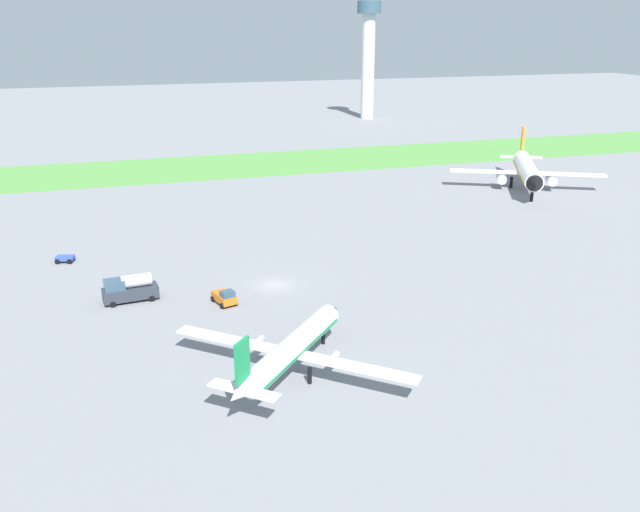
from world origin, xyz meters
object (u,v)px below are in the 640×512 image
airplane_parked_jet_far (527,170)px  pushback_tug_by_runway (225,297)px  fuel_truck_near_gate (129,289)px  control_tower (368,51)px  airplane_foreground_turboprop (291,349)px  baggage_cart_midfield (65,258)px

airplane_parked_jet_far → pushback_tug_by_runway: bearing=-32.2°
airplane_parked_jet_far → fuel_truck_near_gate: (-78.87, -35.93, -2.29)m
airplane_parked_jet_far → control_tower: bearing=-156.7°
fuel_truck_near_gate → pushback_tug_by_runway: bearing=151.9°
control_tower → pushback_tug_by_runway: bearing=-117.0°
airplane_foreground_turboprop → airplane_parked_jet_far: (64.97, 59.44, 1.09)m
baggage_cart_midfield → pushback_tug_by_runway: 28.71m
airplane_foreground_turboprop → pushback_tug_by_runway: (-3.11, 19.10, -1.87)m
airplane_parked_jet_far → control_tower: 109.48m
airplane_parked_jet_far → baggage_cart_midfield: bearing=-50.7°
airplane_parked_jet_far → pushback_tug_by_runway: (-68.07, -40.34, -2.96)m
fuel_truck_near_gate → control_tower: 168.76m
airplane_foreground_turboprop → airplane_parked_jet_far: bearing=-5.5°
airplane_parked_jet_far → pushback_tug_by_runway: size_ratio=7.08×
pushback_tug_by_runway → control_tower: control_tower is taller
airplane_parked_jet_far → fuel_truck_near_gate: airplane_parked_jet_far is taller
airplane_parked_jet_far → pushback_tug_by_runway: 79.18m
airplane_foreground_turboprop → pushback_tug_by_runway: bearing=51.3°
fuel_truck_near_gate → baggage_cart_midfield: fuel_truck_near_gate is taller
fuel_truck_near_gate → baggage_cart_midfield: (-8.09, 17.21, -1.01)m
pushback_tug_by_runway → control_tower: (75.41, 147.97, 21.59)m
fuel_truck_near_gate → baggage_cart_midfield: 19.05m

